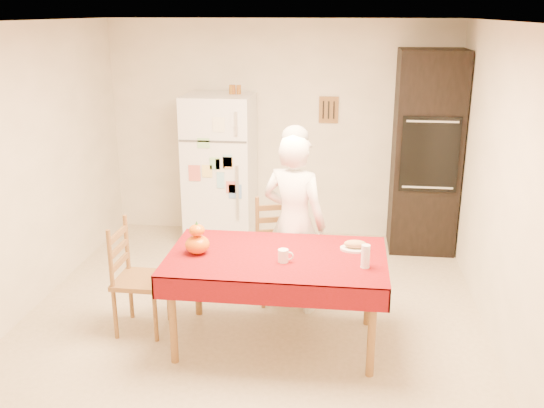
% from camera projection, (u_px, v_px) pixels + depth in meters
% --- Properties ---
extents(floor, '(4.50, 4.50, 0.00)m').
position_uv_depth(floor, '(252.00, 319.00, 5.30)').
color(floor, tan).
rests_on(floor, ground).
extents(room_shell, '(4.02, 4.52, 2.51)m').
position_uv_depth(room_shell, '(250.00, 137.00, 4.81)').
color(room_shell, '#F5E7CE').
rests_on(room_shell, ground).
extents(refrigerator, '(0.75, 0.74, 1.70)m').
position_uv_depth(refrigerator, '(220.00, 170.00, 6.89)').
color(refrigerator, white).
rests_on(refrigerator, floor).
extents(oven_cabinet, '(0.70, 0.62, 2.20)m').
position_uv_depth(oven_cabinet, '(426.00, 153.00, 6.59)').
color(oven_cabinet, black).
rests_on(oven_cabinet, floor).
extents(dining_table, '(1.70, 1.00, 0.76)m').
position_uv_depth(dining_table, '(277.00, 263.00, 4.73)').
color(dining_table, brown).
rests_on(dining_table, floor).
extents(chair_far, '(0.52, 0.50, 0.95)m').
position_uv_depth(chair_far, '(278.00, 245.00, 5.61)').
color(chair_far, brown).
rests_on(chair_far, floor).
extents(chair_left, '(0.40, 0.42, 0.95)m').
position_uv_depth(chair_left, '(133.00, 273.00, 5.00)').
color(chair_left, brown).
rests_on(chair_left, floor).
extents(seated_woman, '(0.68, 0.56, 1.61)m').
position_uv_depth(seated_woman, '(294.00, 223.00, 5.29)').
color(seated_woman, white).
rests_on(seated_woman, floor).
extents(coffee_mug, '(0.08, 0.08, 0.10)m').
position_uv_depth(coffee_mug, '(283.00, 256.00, 4.57)').
color(coffee_mug, white).
rests_on(coffee_mug, dining_table).
extents(pumpkin_lower, '(0.19, 0.19, 0.15)m').
position_uv_depth(pumpkin_lower, '(197.00, 245.00, 4.73)').
color(pumpkin_lower, red).
rests_on(pumpkin_lower, dining_table).
extents(pumpkin_upper, '(0.12, 0.12, 0.09)m').
position_uv_depth(pumpkin_upper, '(197.00, 230.00, 4.69)').
color(pumpkin_upper, '#C85104').
rests_on(pumpkin_upper, pumpkin_lower).
extents(wine_glass, '(0.07, 0.07, 0.18)m').
position_uv_depth(wine_glass, '(365.00, 256.00, 4.46)').
color(wine_glass, white).
rests_on(wine_glass, dining_table).
extents(bread_plate, '(0.24, 0.24, 0.02)m').
position_uv_depth(bread_plate, '(355.00, 249.00, 4.81)').
color(bread_plate, silver).
rests_on(bread_plate, dining_table).
extents(bread_loaf, '(0.18, 0.10, 0.06)m').
position_uv_depth(bread_loaf, '(355.00, 244.00, 4.80)').
color(bread_loaf, tan).
rests_on(bread_loaf, bread_plate).
extents(spice_jar_left, '(0.05, 0.05, 0.10)m').
position_uv_depth(spice_jar_left, '(231.00, 89.00, 6.65)').
color(spice_jar_left, '#915F1A').
rests_on(spice_jar_left, refrigerator).
extents(spice_jar_mid, '(0.05, 0.05, 0.10)m').
position_uv_depth(spice_jar_mid, '(233.00, 90.00, 6.65)').
color(spice_jar_mid, brown).
rests_on(spice_jar_mid, refrigerator).
extents(spice_jar_right, '(0.05, 0.05, 0.10)m').
position_uv_depth(spice_jar_right, '(239.00, 90.00, 6.64)').
color(spice_jar_right, brown).
rests_on(spice_jar_right, refrigerator).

